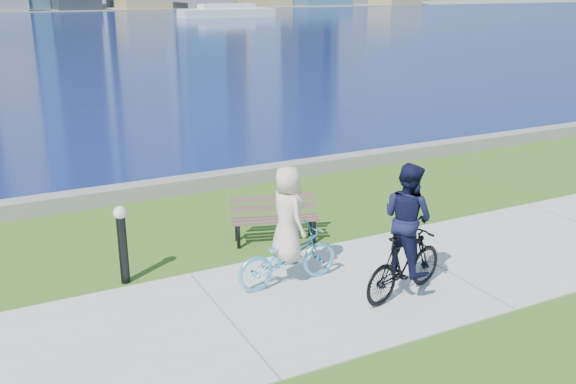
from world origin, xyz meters
name	(u,v)px	position (x,y,z in m)	size (l,w,h in m)	color
ground	(440,268)	(0.00, 0.00, 0.00)	(320.00, 320.00, 0.00)	#345716
concrete_path	(440,267)	(0.00, 0.00, 0.01)	(80.00, 3.50, 0.02)	#ADAEA8
seawall	(282,171)	(0.00, 6.20, 0.17)	(90.00, 0.50, 0.35)	slate
bay_water	(20,28)	(0.00, 72.00, 0.00)	(320.00, 131.00, 0.01)	#0C1851
ferry_far	(227,12)	(29.91, 83.99, 0.80)	(14.14, 4.04, 1.92)	silver
park_bench	(274,215)	(-2.03, 2.47, 0.52)	(1.75, 1.04, 0.86)	black
bollard_lamp	(122,240)	(-5.05, 1.94, 0.77)	(0.22, 0.22, 1.34)	black
cyclist_woman	(288,241)	(-2.68, 0.64, 0.77)	(0.71, 1.84, 2.01)	#60C5EB
cyclist_man	(406,242)	(-1.23, -0.57, 0.94)	(0.95, 1.85, 2.18)	black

